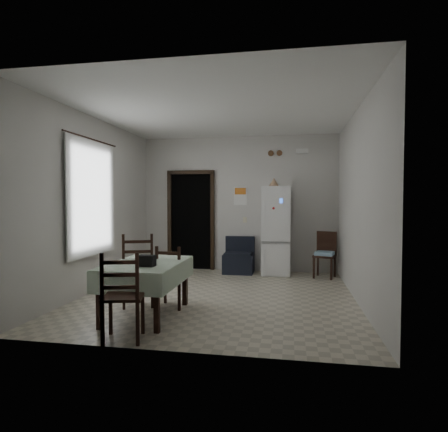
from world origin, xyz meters
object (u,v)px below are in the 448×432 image
navy_seat (239,255)px  corner_chair (325,255)px  dining_table (147,289)px  dining_chair_far_right (172,276)px  dining_chair_far_left (138,269)px  dining_chair_near_head (123,295)px  fridge (277,231)px

navy_seat → corner_chair: corner_chair is taller
dining_table → dining_chair_far_right: (0.20, 0.46, 0.09)m
navy_seat → corner_chair: size_ratio=0.83×
navy_seat → dining_chair_far_left: (-1.09, -2.66, 0.15)m
dining_chair_far_right → dining_chair_near_head: dining_chair_near_head is taller
corner_chair → fridge: bearing=-173.9°
dining_chair_far_right → dining_chair_far_left: bearing=1.3°
corner_chair → dining_table: size_ratio=0.66×
dining_chair_near_head → navy_seat: bearing=-114.2°
dining_table → dining_chair_far_right: 0.51m
dining_chair_far_left → dining_chair_near_head: dining_chair_far_left is taller
corner_chair → dining_chair_near_head: bearing=-105.3°
navy_seat → corner_chair: (1.73, -0.19, 0.08)m
navy_seat → dining_chair_far_left: dining_chair_far_left is taller
corner_chair → dining_chair_far_right: corner_chair is taller
corner_chair → dining_chair_far_left: dining_chair_far_left is taller
navy_seat → dining_chair_near_head: 4.04m
fridge → dining_chair_far_right: bearing=-117.0°
corner_chair → dining_chair_far_left: bearing=-121.4°
corner_chair → dining_table: bearing=-113.1°
dining_table → dining_chair_far_right: bearing=66.6°
fridge → navy_seat: bearing=-179.7°
dining_chair_far_left → dining_chair_far_right: bearing=159.1°
fridge → dining_chair_far_right: (-1.37, -2.66, -0.46)m
fridge → corner_chair: bearing=-11.0°
fridge → dining_chair_far_left: bearing=-124.9°
navy_seat → dining_chair_near_head: size_ratio=0.77×
corner_chair → dining_table: (-2.51, -2.93, -0.10)m
fridge → dining_table: size_ratio=1.33×
navy_seat → fridge: bearing=0.1°
dining_table → dining_chair_far_right: dining_chair_far_right is taller
navy_seat → corner_chair: bearing=-6.1°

